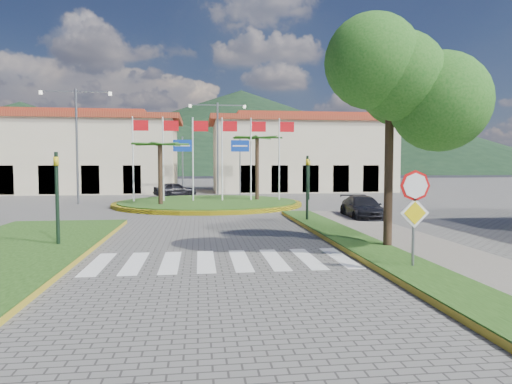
{
  "coord_description": "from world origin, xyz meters",
  "views": [
    {
      "loc": [
        -0.57,
        -9.07,
        2.8
      ],
      "look_at": [
        1.56,
        8.0,
        1.75
      ],
      "focal_mm": 32.0,
      "sensor_mm": 36.0,
      "label": 1
    }
  ],
  "objects": [
    {
      "name": "traffic_light_right",
      "position": [
        4.5,
        12.0,
        1.94
      ],
      "size": [
        0.15,
        0.18,
        3.2
      ],
      "color": "black",
      "rests_on": "ground"
    },
    {
      "name": "roundabout_island",
      "position": [
        0.0,
        22.0,
        0.17
      ],
      "size": [
        12.7,
        12.7,
        6.0
      ],
      "color": "yellow",
      "rests_on": "ground"
    },
    {
      "name": "traffic_light_far",
      "position": [
        8.0,
        26.0,
        1.94
      ],
      "size": [
        0.18,
        0.15,
        3.2
      ],
      "color": "black",
      "rests_on": "ground"
    },
    {
      "name": "hill_near_back",
      "position": [
        -10.0,
        130.0,
        8.0
      ],
      "size": [
        110.0,
        110.0,
        16.0
      ],
      "primitive_type": "cone",
      "color": "black",
      "rests_on": "ground"
    },
    {
      "name": "car_dark_b",
      "position": [
        10.41,
        34.55,
        0.56
      ],
      "size": [
        3.59,
        2.03,
        1.12
      ],
      "primitive_type": "imported",
      "rotation": [
        0.0,
        0.0,
        1.84
      ],
      "color": "black",
      "rests_on": "ground"
    },
    {
      "name": "hill_far_west",
      "position": [
        -55.0,
        140.0,
        11.0
      ],
      "size": [
        140.0,
        140.0,
        22.0
      ],
      "primitive_type": "cone",
      "color": "black",
      "rests_on": "ground"
    },
    {
      "name": "sidewalk_right",
      "position": [
        6.0,
        2.0,
        0.07
      ],
      "size": [
        4.0,
        28.0,
        0.15
      ],
      "primitive_type": "cube",
      "color": "gray",
      "rests_on": "ground"
    },
    {
      "name": "hill_far_mid",
      "position": [
        15.0,
        160.0,
        15.0
      ],
      "size": [
        180.0,
        180.0,
        30.0
      ],
      "primitive_type": "cone",
      "color": "black",
      "rests_on": "ground"
    },
    {
      "name": "white_van",
      "position": [
        -9.71,
        35.06,
        0.64
      ],
      "size": [
        4.82,
        2.66,
        1.28
      ],
      "primitive_type": "imported",
      "rotation": [
        0.0,
        0.0,
        1.69
      ],
      "color": "white",
      "rests_on": "ground"
    },
    {
      "name": "hill_far_east",
      "position": [
        70.0,
        135.0,
        9.0
      ],
      "size": [
        120.0,
        120.0,
        18.0
      ],
      "primitive_type": "cone",
      "color": "black",
      "rests_on": "ground"
    },
    {
      "name": "car_side_right",
      "position": [
        7.64,
        13.05,
        0.59
      ],
      "size": [
        1.94,
        4.17,
        1.18
      ],
      "primitive_type": "imported",
      "rotation": [
        0.0,
        0.0,
        -0.07
      ],
      "color": "black",
      "rests_on": "ground"
    },
    {
      "name": "verge_right",
      "position": [
        4.8,
        2.0,
        0.09
      ],
      "size": [
        1.6,
        28.0,
        0.18
      ],
      "primitive_type": "cube",
      "color": "#1D4012",
      "rests_on": "ground"
    },
    {
      "name": "stop_sign",
      "position": [
        4.9,
        1.96,
        1.79
      ],
      "size": [
        0.8,
        0.11,
        2.65
      ],
      "color": "slate",
      "rests_on": "ground"
    },
    {
      "name": "direction_sign_west",
      "position": [
        -2.0,
        30.97,
        3.53
      ],
      "size": [
        1.6,
        0.14,
        5.2
      ],
      "color": "slate",
      "rests_on": "ground"
    },
    {
      "name": "ground",
      "position": [
        0.0,
        0.0,
        0.0
      ],
      "size": [
        160.0,
        160.0,
        0.0
      ],
      "primitive_type": "plane",
      "color": "#5E5C59",
      "rests_on": "ground"
    },
    {
      "name": "deciduous_tree",
      "position": [
        5.5,
        5.0,
        5.18
      ],
      "size": [
        3.6,
        3.6,
        6.8
      ],
      "color": "black",
      "rests_on": "ground"
    },
    {
      "name": "crosswalk",
      "position": [
        0.0,
        4.0,
        0.01
      ],
      "size": [
        8.0,
        3.0,
        0.01
      ],
      "primitive_type": "cube",
      "color": "silver",
      "rests_on": "ground"
    },
    {
      "name": "street_lamp_west",
      "position": [
        -9.0,
        24.0,
        4.5
      ],
      "size": [
        4.8,
        0.16,
        8.0
      ],
      "color": "slate",
      "rests_on": "ground"
    },
    {
      "name": "building_right",
      "position": [
        10.0,
        38.0,
        3.9
      ],
      "size": [
        19.08,
        9.54,
        8.05
      ],
      "color": "beige",
      "rests_on": "ground"
    },
    {
      "name": "building_left",
      "position": [
        -14.0,
        38.0,
        3.9
      ],
      "size": [
        23.32,
        9.54,
        8.05
      ],
      "color": "beige",
      "rests_on": "ground"
    },
    {
      "name": "traffic_light_left",
      "position": [
        -5.2,
        6.5,
        1.94
      ],
      "size": [
        0.15,
        0.18,
        3.2
      ],
      "color": "black",
      "rests_on": "ground"
    },
    {
      "name": "median_left",
      "position": [
        -6.5,
        6.0,
        0.09
      ],
      "size": [
        5.0,
        14.0,
        0.18
      ],
      "primitive_type": "cube",
      "color": "#1D4012",
      "rests_on": "ground"
    },
    {
      "name": "car_dark_a",
      "position": [
        -2.66,
        30.84,
        0.62
      ],
      "size": [
        3.93,
        2.62,
        1.24
      ],
      "primitive_type": "imported",
      "rotation": [
        0.0,
        0.0,
        1.92
      ],
      "color": "black",
      "rests_on": "ground"
    },
    {
      "name": "street_lamp_centre",
      "position": [
        1.0,
        30.0,
        4.5
      ],
      "size": [
        4.8,
        0.16,
        8.0
      ],
      "color": "slate",
      "rests_on": "ground"
    },
    {
      "name": "direction_sign_east",
      "position": [
        3.0,
        30.97,
        3.53
      ],
      "size": [
        1.6,
        0.14,
        5.2
      ],
      "color": "slate",
      "rests_on": "ground"
    }
  ]
}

